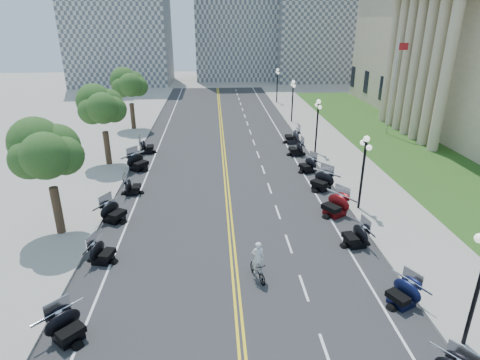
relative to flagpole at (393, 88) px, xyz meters
name	(u,v)px	position (x,y,z in m)	size (l,w,h in m)	color
ground	(232,246)	(-18.00, -22.00, -5.00)	(160.00, 160.00, 0.00)	gray
road	(226,179)	(-18.00, -12.00, -5.00)	(16.00, 90.00, 0.01)	#333335
centerline_yellow_a	(225,179)	(-18.12, -12.00, -4.99)	(0.12, 90.00, 0.00)	yellow
centerline_yellow_b	(228,179)	(-17.88, -12.00, -4.99)	(0.12, 90.00, 0.00)	yellow
edge_line_north	(306,177)	(-11.60, -12.00, -4.99)	(0.12, 90.00, 0.00)	white
edge_line_south	(144,181)	(-24.40, -12.00, -4.99)	(0.12, 90.00, 0.00)	white
lane_dash_4	(326,353)	(-14.80, -30.00, -4.99)	(0.12, 2.00, 0.00)	white
lane_dash_5	(304,288)	(-14.80, -26.00, -4.99)	(0.12, 2.00, 0.00)	white
lane_dash_6	(289,244)	(-14.80, -22.00, -4.99)	(0.12, 2.00, 0.00)	white
lane_dash_7	(278,212)	(-14.80, -18.00, -4.99)	(0.12, 2.00, 0.00)	white
lane_dash_8	(270,188)	(-14.80, -14.00, -4.99)	(0.12, 2.00, 0.00)	white
lane_dash_9	(263,169)	(-14.80, -10.00, -4.99)	(0.12, 2.00, 0.00)	white
lane_dash_10	(258,155)	(-14.80, -6.00, -4.99)	(0.12, 2.00, 0.00)	white
lane_dash_11	(254,142)	(-14.80, -2.00, -4.99)	(0.12, 2.00, 0.00)	white
lane_dash_12	(250,132)	(-14.80, 2.00, -4.99)	(0.12, 2.00, 0.00)	white
lane_dash_13	(247,123)	(-14.80, 6.00, -4.99)	(0.12, 2.00, 0.00)	white
lane_dash_14	(245,116)	(-14.80, 10.00, -4.99)	(0.12, 2.00, 0.00)	white
lane_dash_15	(243,109)	(-14.80, 14.00, -4.99)	(0.12, 2.00, 0.00)	white
lane_dash_16	(241,104)	(-14.80, 18.00, -4.99)	(0.12, 2.00, 0.00)	white
lane_dash_17	(239,99)	(-14.80, 22.00, -4.99)	(0.12, 2.00, 0.00)	white
lane_dash_18	(237,94)	(-14.80, 26.00, -4.99)	(0.12, 2.00, 0.00)	white
lane_dash_19	(236,90)	(-14.80, 30.00, -4.99)	(0.12, 2.00, 0.00)	white
sidewalk_north	(356,175)	(-7.50, -12.00, -4.92)	(5.00, 90.00, 0.15)	#9E9991
sidewalk_south	(91,182)	(-28.50, -12.00, -4.92)	(5.00, 90.00, 0.15)	#9E9991
lawn	(397,145)	(-0.50, -4.00, -4.95)	(9.00, 60.00, 0.10)	#356023
distant_block_a	(118,11)	(-36.00, 40.00, 8.00)	(18.00, 14.00, 26.00)	gray
distant_block_b	(235,1)	(-14.00, 46.00, 10.00)	(16.00, 12.00, 30.00)	gray
distant_block_c	(326,23)	(4.00, 43.00, 6.00)	(20.00, 14.00, 22.00)	gray
street_lamp_1	(477,291)	(-9.40, -30.00, -2.40)	(0.50, 1.20, 4.90)	black
street_lamp_2	(362,173)	(-9.40, -18.00, -2.40)	(0.50, 1.20, 4.90)	black
street_lamp_3	(317,127)	(-9.40, -6.00, -2.40)	(0.50, 1.20, 4.90)	black
street_lamp_4	(292,101)	(-9.40, 6.00, -2.40)	(0.50, 1.20, 4.90)	black
street_lamp_5	(277,86)	(-9.40, 18.00, -2.40)	(0.50, 1.20, 4.90)	black
flagpole	(393,88)	(0.00, 0.00, 0.00)	(1.10, 0.20, 10.00)	silver
tree_2	(48,158)	(-28.00, -20.00, -0.25)	(4.80, 4.80, 9.20)	#235619
tree_3	(103,111)	(-28.00, -8.00, -0.25)	(4.80, 4.80, 9.20)	#235619
tree_4	(130,88)	(-28.00, 4.00, -0.25)	(4.80, 4.80, 9.20)	#235619
motorcycle_n_4	(403,293)	(-10.73, -27.45, -4.37)	(1.81, 1.81, 1.27)	black
motorcycle_n_5	(356,235)	(-11.14, -22.41, -4.33)	(1.91, 1.91, 1.34)	black
motorcycle_n_6	(335,204)	(-11.20, -18.63, -4.24)	(2.17, 2.17, 1.52)	#590A0C
motorcycle_n_7	(322,180)	(-10.99, -14.48, -4.26)	(2.12, 2.12, 1.48)	black
motorcycle_n_8	(308,164)	(-11.20, -10.77, -4.34)	(1.88, 1.88, 1.32)	black
motorcycle_n_9	(296,148)	(-11.29, -6.37, -4.30)	(1.99, 1.99, 1.40)	black
motorcycle_n_10	(293,136)	(-10.90, -2.46, -4.23)	(2.21, 2.21, 1.55)	black
motorcycle_s_4	(66,326)	(-24.83, -28.61, -4.34)	(1.89, 1.89, 1.32)	black
motorcycle_s_5	(102,251)	(-24.83, -23.11, -4.38)	(1.78, 1.78, 1.25)	black
motorcycle_s_6	(113,211)	(-25.25, -18.54, -4.31)	(1.98, 1.98, 1.39)	black
motorcycle_s_7	(132,186)	(-24.86, -14.34, -4.38)	(1.78, 1.78, 1.24)	black
motorcycle_s_8	(138,161)	(-25.27, -9.35, -4.24)	(2.18, 2.18, 1.53)	black
motorcycle_s_9	(147,146)	(-25.24, -4.80, -4.30)	(1.99, 1.99, 1.39)	black
bicycle	(258,271)	(-16.92, -25.18, -4.50)	(0.47, 1.67, 1.00)	#A51414
cyclist_rider	(258,246)	(-16.92, -25.18, -3.13)	(0.63, 0.42, 1.74)	silver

